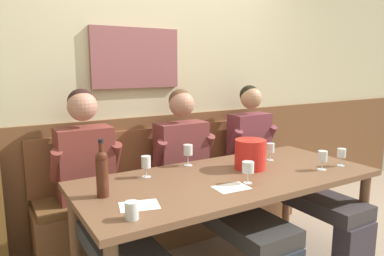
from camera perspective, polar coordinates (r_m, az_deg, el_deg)
room_wall_back at (r=3.20m, az=-4.74°, el=8.62°), size 6.80×0.12×2.80m
wood_wainscot_panel at (r=3.30m, az=-4.05°, el=-6.89°), size 6.80×0.03×1.04m
wall_bench at (r=3.20m, az=-2.27°, el=-11.93°), size 2.36×0.42×0.94m
dining_table at (r=2.49m, az=5.91°, el=-9.26°), size 2.06×0.90×0.73m
person_left_seat at (r=2.47m, az=-14.45°, el=-10.13°), size 0.50×1.35×1.31m
person_right_seat at (r=2.78m, az=2.17°, el=-8.01°), size 0.54×1.35×1.28m
person_center_left_seat at (r=3.23m, az=13.44°, el=-5.70°), size 0.50×1.35×1.29m
ice_bucket at (r=2.62m, az=9.27°, el=-4.15°), size 0.22×0.22×0.21m
wine_bottle_green_tall at (r=2.10m, az=-14.15°, el=-6.80°), size 0.07×0.07×0.34m
wine_glass_mid_right at (r=2.72m, az=20.10°, el=-4.39°), size 0.07×0.07×0.14m
wine_glass_left_end at (r=2.88m, az=22.73°, el=-3.85°), size 0.06×0.06×0.13m
wine_glass_center_front at (r=2.88m, az=12.39°, el=-3.26°), size 0.06×0.06×0.14m
wine_glass_center_rear at (r=2.66m, az=-0.65°, el=-3.70°), size 0.07×0.07×0.16m
wine_glass_by_bottle at (r=2.30m, az=8.92°, el=-6.36°), size 0.08×0.08×0.14m
wine_glass_near_bucket at (r=2.42m, az=-7.34°, el=-5.58°), size 0.06×0.06×0.15m
water_tumbler_left at (r=1.81m, az=-9.59°, el=-12.83°), size 0.07×0.07×0.09m
tasting_sheet_left_guest at (r=1.98m, az=-8.41°, el=-12.15°), size 0.24×0.20×0.00m
tasting_sheet_right_guest at (r=2.24m, az=6.28°, el=-9.43°), size 0.22×0.16×0.00m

